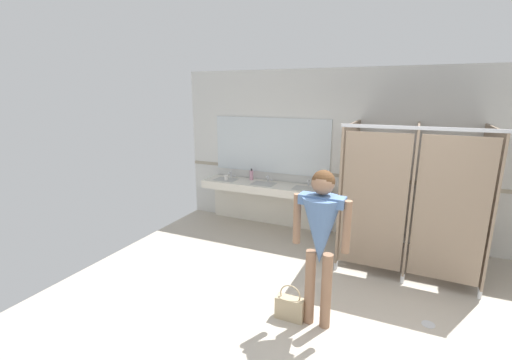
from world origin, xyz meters
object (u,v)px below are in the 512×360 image
object	(u,v)px
handbag	(290,307)
paper_cup	(226,178)
soap_dispenser	(251,175)
person_standing	(321,230)

from	to	relation	value
handbag	paper_cup	world-z (taller)	paper_cup
soap_dispenser	paper_cup	bearing A→B (deg)	-149.76
person_standing	soap_dispenser	bearing A→B (deg)	127.83
handbag	soap_dispenser	xyz separation A→B (m)	(-1.68, 2.58, 0.79)
soap_dispenser	paper_cup	world-z (taller)	soap_dispenser
soap_dispenser	person_standing	bearing A→B (deg)	-52.17
person_standing	paper_cup	xyz separation A→B (m)	(-2.39, 2.31, -0.20)
soap_dispenser	handbag	bearing A→B (deg)	-56.90
handbag	soap_dispenser	world-z (taller)	soap_dispenser
handbag	soap_dispenser	distance (m)	3.18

